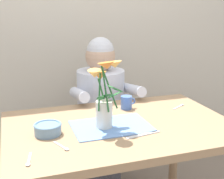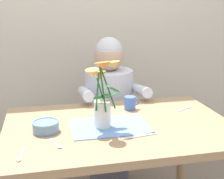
% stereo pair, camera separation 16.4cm
% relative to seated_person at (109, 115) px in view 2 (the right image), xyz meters
% --- Properties ---
extents(wood_panel_backdrop, '(4.00, 0.10, 2.50)m').
position_rel_seated_person_xyz_m(wood_panel_backdrop, '(-0.08, 0.43, 0.69)').
color(wood_panel_backdrop, beige).
rests_on(wood_panel_backdrop, ground_plane).
extents(dining_table, '(1.20, 0.80, 0.74)m').
position_rel_seated_person_xyz_m(dining_table, '(-0.08, -0.62, 0.08)').
color(dining_table, '#9E7A56').
rests_on(dining_table, ground_plane).
extents(seated_person, '(0.45, 0.47, 1.14)m').
position_rel_seated_person_xyz_m(seated_person, '(0.00, 0.00, 0.00)').
color(seated_person, '#4C4C56').
rests_on(seated_person, ground_plane).
extents(striped_placemat, '(0.40, 0.28, 0.00)m').
position_rel_seated_person_xyz_m(striped_placemat, '(-0.13, -0.64, 0.18)').
color(striped_placemat, '#6B93D1').
rests_on(striped_placemat, dining_table).
extents(flower_vase, '(0.21, 0.24, 0.36)m').
position_rel_seated_person_xyz_m(flower_vase, '(-0.17, -0.64, 0.35)').
color(flower_vase, silver).
rests_on(flower_vase, dining_table).
extents(ceramic_bowl, '(0.14, 0.14, 0.06)m').
position_rel_seated_person_xyz_m(ceramic_bowl, '(-0.46, -0.63, 0.21)').
color(ceramic_bowl, '#6689A8').
rests_on(ceramic_bowl, dining_table).
extents(dinner_knife, '(0.19, 0.05, 0.00)m').
position_rel_seated_person_xyz_m(dinner_knife, '(-0.02, -0.79, 0.18)').
color(dinner_knife, silver).
rests_on(dinner_knife, dining_table).
extents(tea_cup, '(0.09, 0.07, 0.08)m').
position_rel_seated_person_xyz_m(tea_cup, '(0.05, -0.40, 0.22)').
color(tea_cup, '#476BB7').
rests_on(tea_cup, dining_table).
extents(spoon_0, '(0.11, 0.07, 0.01)m').
position_rel_seated_person_xyz_m(spoon_0, '(0.38, -0.46, 0.18)').
color(spoon_0, silver).
rests_on(spoon_0, dining_table).
extents(spoon_1, '(0.04, 0.12, 0.01)m').
position_rel_seated_person_xyz_m(spoon_1, '(-0.57, -0.88, 0.18)').
color(spoon_1, silver).
rests_on(spoon_1, dining_table).
extents(spoon_2, '(0.06, 0.12, 0.01)m').
position_rel_seated_person_xyz_m(spoon_2, '(-0.41, -0.80, 0.18)').
color(spoon_2, silver).
rests_on(spoon_2, dining_table).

